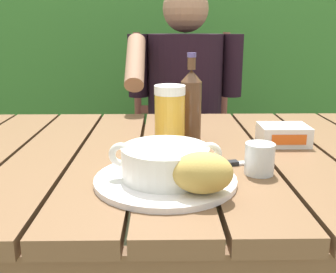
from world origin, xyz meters
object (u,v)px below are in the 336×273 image
(bread_roll, at_px, (202,173))
(beer_glass, at_px, (168,117))
(butter_tub, at_px, (283,135))
(chair_near_diner, at_px, (182,148))
(beer_bottle, at_px, (191,105))
(serving_plate, at_px, (165,180))
(table_knife, at_px, (236,163))
(soup_bowl, at_px, (165,161))
(person_eating, at_px, (184,108))
(water_glass_small, at_px, (260,159))

(bread_roll, xyz_separation_m, beer_glass, (-0.06, 0.32, 0.03))
(butter_tub, bearing_deg, chair_near_diner, 105.15)
(beer_bottle, relative_size, butter_tub, 1.88)
(chair_near_diner, distance_m, serving_plate, 1.15)
(beer_bottle, height_order, table_knife, beer_bottle)
(table_knife, bearing_deg, beer_glass, 138.07)
(chair_near_diner, xyz_separation_m, beer_glass, (-0.08, -0.86, 0.35))
(soup_bowl, relative_size, bread_roll, 1.94)
(bread_roll, relative_size, butter_tub, 0.91)
(chair_near_diner, distance_m, soup_bowl, 1.16)
(person_eating, relative_size, serving_plate, 4.32)
(butter_tub, bearing_deg, water_glass_small, -118.23)
(chair_near_diner, xyz_separation_m, table_knife, (0.07, -1.00, 0.27))
(butter_tub, height_order, table_knife, butter_tub)
(beer_glass, bearing_deg, serving_plate, -92.16)
(table_knife, bearing_deg, chair_near_diner, 94.03)
(butter_tub, relative_size, table_knife, 0.87)
(serving_plate, xyz_separation_m, bread_roll, (0.07, -0.08, 0.04))
(water_glass_small, bearing_deg, beer_glass, 134.45)
(chair_near_diner, relative_size, soup_bowl, 4.60)
(soup_bowl, xyz_separation_m, bread_roll, (0.07, -0.08, 0.00))
(beer_bottle, bearing_deg, person_eating, 88.27)
(table_knife, bearing_deg, beer_bottle, 114.42)
(person_eating, bearing_deg, beer_bottle, -91.73)
(butter_tub, distance_m, table_knife, 0.23)
(soup_bowl, bearing_deg, table_knife, 32.72)
(water_glass_small, bearing_deg, chair_near_diner, 95.84)
(person_eating, height_order, table_knife, person_eating)
(water_glass_small, xyz_separation_m, table_knife, (-0.04, 0.06, -0.03))
(bread_roll, relative_size, beer_glass, 0.71)
(person_eating, distance_m, bread_roll, 0.99)
(beer_glass, bearing_deg, person_eating, 82.93)
(water_glass_small, bearing_deg, butter_tub, 61.77)
(serving_plate, relative_size, beer_bottle, 1.20)
(table_knife, bearing_deg, bread_roll, -118.17)
(bread_roll, relative_size, table_knife, 0.79)
(chair_near_diner, relative_size, beer_glass, 6.36)
(bread_roll, bearing_deg, butter_tub, 53.73)
(soup_bowl, bearing_deg, chair_near_diner, 85.16)
(person_eating, bearing_deg, butter_tub, -70.11)
(beer_bottle, distance_m, water_glass_small, 0.30)
(beer_bottle, distance_m, table_knife, 0.24)
(chair_near_diner, distance_m, water_glass_small, 1.11)
(person_eating, relative_size, butter_tub, 9.71)
(bread_roll, bearing_deg, person_eating, 88.56)
(bread_roll, height_order, butter_tub, bread_roll)
(bread_roll, bearing_deg, beer_bottle, 89.02)
(serving_plate, height_order, beer_bottle, beer_bottle)
(person_eating, height_order, serving_plate, person_eating)
(water_glass_small, height_order, table_knife, water_glass_small)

